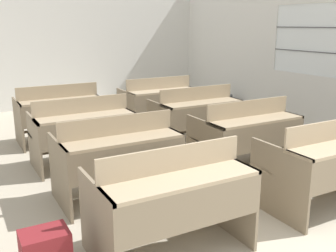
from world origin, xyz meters
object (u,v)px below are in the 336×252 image
Objects in this scene: bench_second_right at (246,134)px; bench_third_right at (196,115)px; bench_front_right at (327,162)px; bench_back_left at (59,112)px; wastepaper_bin at (225,102)px; bench_front_left at (171,198)px; bench_third_left at (82,130)px; bench_second_left at (118,155)px; bench_back_right at (159,102)px.

bench_third_right is (0.01, 1.18, 0.00)m from bench_second_right.
bench_front_right and bench_back_left have the same top height.
wastepaper_bin is (1.98, 3.04, -0.31)m from bench_second_right.
bench_front_left is 3.81× the size of wastepaper_bin.
bench_back_left is at bearing 126.27° from bench_second_right.
bench_second_left is at bearing -89.00° from bench_third_left.
wastepaper_bin is (1.94, 4.22, -0.31)m from bench_front_right.
bench_third_right and bench_back_left have the same top height.
bench_front_left is at bearing 179.30° from bench_front_right.
bench_third_right is at bearing 0.43° from bench_third_left.
bench_front_left and bench_third_right have the same top height.
bench_back_right reaches higher than wastepaper_bin.
bench_back_left is 1.00× the size of bench_back_right.
wastepaper_bin is (3.70, 1.88, -0.31)m from bench_third_left.
bench_front_left is 1.00× the size of bench_third_right.
bench_second_right is 1.00× the size of bench_third_right.
bench_second_left is at bearing -145.66° from bench_third_right.
bench_third_left is 2.11m from bench_back_right.
bench_front_right and bench_third_left have the same top height.
bench_back_right is 3.81× the size of wastepaper_bin.
bench_second_left is at bearing 145.83° from bench_front_right.
bench_third_left and bench_back_right have the same top height.
bench_back_right is at bearing 90.29° from bench_third_right.
bench_back_left is (-1.77, 3.53, 0.00)m from bench_front_right.
bench_third_right is (-0.02, 2.35, 0.00)m from bench_front_right.
bench_third_right reaches higher than wastepaper_bin.
bench_front_left is 2.07m from bench_second_right.
bench_front_left is 1.00× the size of bench_front_right.
bench_second_left is 2.08m from bench_third_right.
bench_third_right is (1.73, 2.33, 0.00)m from bench_front_left.
bench_back_left is (-1.74, 1.18, 0.00)m from bench_third_right.
bench_third_left is 3.81× the size of wastepaper_bin.
bench_third_left is (-1.76, 2.34, 0.00)m from bench_front_right.
bench_front_left and bench_back_right have the same top height.
bench_front_right is at bearing -88.22° from bench_second_right.
bench_second_left is 1.00× the size of bench_back_right.
bench_second_right is 3.64m from wastepaper_bin.
bench_third_left is at bearing -179.57° from bench_third_right.
bench_second_right is 2.92m from bench_back_left.
bench_front_left reaches higher than wastepaper_bin.
bench_front_right is 1.18m from bench_second_right.
bench_second_right is (1.72, 1.16, 0.00)m from bench_front_left.
bench_third_right and bench_back_right have the same top height.
bench_back_right is (-0.01, 1.18, 0.00)m from bench_third_right.
bench_front_left is at bearing -116.16° from bench_back_right.
bench_third_left is at bearing 91.00° from bench_second_left.
bench_second_right is at bearing -90.18° from bench_back_right.
bench_front_left and bench_front_right have the same top height.
bench_front_right is 1.00× the size of bench_second_right.
bench_third_left is (-0.00, 2.32, 0.00)m from bench_front_left.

